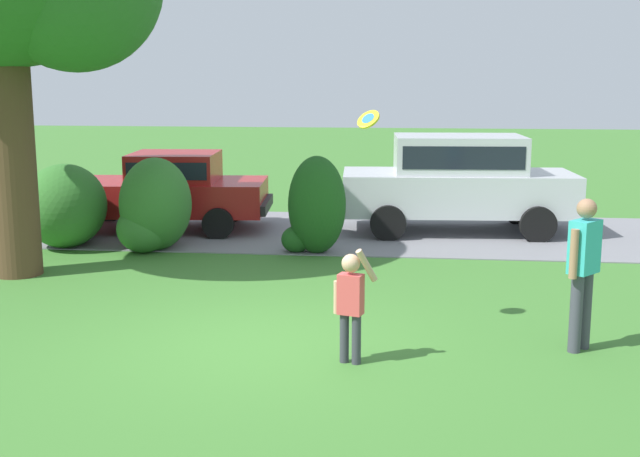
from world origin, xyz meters
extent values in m
plane|color=#3D752D|center=(0.00, 0.00, 0.00)|extent=(80.00, 80.00, 0.00)
cube|color=slate|center=(0.00, 6.91, 0.01)|extent=(28.00, 4.40, 0.02)
cylinder|color=#513823|center=(-4.37, 2.89, 1.84)|extent=(0.74, 0.74, 3.69)
ellipsoid|color=#33702B|center=(-4.47, 4.96, 0.76)|extent=(1.46, 1.68, 1.52)
ellipsoid|color=#33702B|center=(-2.77, 4.93, 0.83)|extent=(1.26, 1.44, 1.65)
ellipsoid|color=#33702B|center=(-2.93, 4.68, 0.42)|extent=(0.94, 0.94, 0.85)
ellipsoid|color=#1E511C|center=(0.11, 4.93, 0.86)|extent=(1.01, 0.85, 1.71)
ellipsoid|color=#1E511C|center=(-0.26, 4.96, 0.24)|extent=(0.52, 0.52, 0.47)
cube|color=maroon|center=(-3.28, 6.80, 0.68)|extent=(4.34, 2.19, 0.64)
cube|color=maroon|center=(-2.96, 6.83, 1.28)|extent=(1.81, 1.76, 0.56)
cube|color=black|center=(-2.96, 6.83, 1.28)|extent=(1.68, 1.76, 0.34)
cylinder|color=black|center=(-4.50, 5.76, 0.30)|extent=(0.62, 0.27, 0.60)
cylinder|color=black|center=(-4.65, 7.63, 0.30)|extent=(0.62, 0.27, 0.60)
cylinder|color=black|center=(-1.90, 5.98, 0.30)|extent=(0.62, 0.27, 0.60)
cylinder|color=black|center=(-2.06, 7.85, 0.30)|extent=(0.62, 0.27, 0.60)
cube|color=black|center=(-5.41, 6.62, 0.52)|extent=(0.27, 1.75, 0.20)
cube|color=black|center=(-1.14, 6.98, 0.52)|extent=(0.27, 1.75, 0.20)
cube|color=silver|center=(2.65, 7.20, 0.80)|extent=(4.61, 2.12, 0.80)
cube|color=silver|center=(2.65, 7.20, 1.56)|extent=(2.57, 1.77, 0.72)
cube|color=black|center=(2.65, 7.20, 1.56)|extent=(2.38, 1.78, 0.43)
cylinder|color=black|center=(1.32, 6.17, 0.34)|extent=(0.69, 0.26, 0.68)
cylinder|color=black|center=(1.20, 8.05, 0.34)|extent=(0.69, 0.26, 0.68)
cylinder|color=black|center=(4.10, 6.35, 0.34)|extent=(0.69, 0.26, 0.68)
cylinder|color=black|center=(3.98, 8.22, 0.34)|extent=(0.69, 0.26, 0.68)
cube|color=black|center=(0.36, 7.05, 0.60)|extent=(0.23, 1.75, 0.20)
cube|color=black|center=(4.94, 7.34, 0.60)|extent=(0.23, 1.75, 0.20)
cylinder|color=#383842|center=(1.04, -0.51, 0.28)|extent=(0.10, 0.10, 0.55)
cylinder|color=#383842|center=(1.17, -0.55, 0.28)|extent=(0.10, 0.10, 0.55)
cube|color=#DB4C4C|center=(1.11, -0.53, 0.77)|extent=(0.30, 0.23, 0.44)
sphere|color=tan|center=(1.11, -0.53, 1.11)|extent=(0.20, 0.20, 0.20)
cylinder|color=tan|center=(1.27, -0.53, 1.09)|extent=(0.24, 0.21, 0.39)
cylinder|color=tan|center=(0.95, -0.48, 0.72)|extent=(0.07, 0.07, 0.36)
cylinder|color=yellow|center=(1.22, 0.57, 2.57)|extent=(0.33, 0.25, 0.29)
cylinder|color=#337FDB|center=(1.22, 0.57, 2.57)|extent=(0.19, 0.14, 0.17)
cylinder|color=#3F3F4C|center=(3.72, 0.26, 0.45)|extent=(0.14, 0.14, 0.90)
cylinder|color=#3F3F4C|center=(3.59, 0.11, 0.45)|extent=(0.14, 0.14, 0.90)
cube|color=#33B2B2|center=(3.65, 0.18, 1.20)|extent=(0.40, 0.42, 0.60)
sphere|color=#A37556|center=(3.65, 0.18, 1.63)|extent=(0.22, 0.22, 0.22)
cylinder|color=#A37556|center=(3.80, 0.35, 1.15)|extent=(0.09, 0.09, 0.55)
cylinder|color=#A37556|center=(3.51, 0.01, 1.15)|extent=(0.09, 0.09, 0.55)
camera|label=1|loc=(1.71, -8.92, 3.07)|focal=45.68mm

